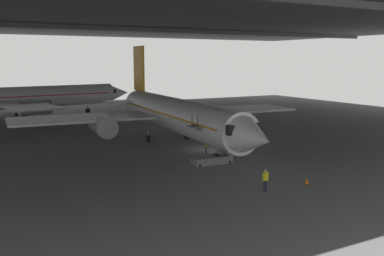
{
  "coord_description": "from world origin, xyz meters",
  "views": [
    {
      "loc": [
        -23.02,
        -39.9,
        9.77
      ],
      "look_at": [
        -1.55,
        -0.23,
        2.59
      ],
      "focal_mm": 40.22,
      "sensor_mm": 36.0,
      "label": 1
    }
  ],
  "objects_px": {
    "crew_worker_near_nose": "(265,179)",
    "crew_worker_by_stairs": "(206,145)",
    "traffic_cone_orange": "(307,181)",
    "airplane_main": "(175,114)",
    "boarding_stairs": "(211,156)",
    "airplane_distant": "(32,97)"
  },
  "relations": [
    {
      "from": "traffic_cone_orange",
      "to": "airplane_main",
      "type": "bearing_deg",
      "value": 95.42
    },
    {
      "from": "airplane_main",
      "to": "traffic_cone_orange",
      "type": "distance_m",
      "value": 20.22
    },
    {
      "from": "boarding_stairs",
      "to": "airplane_distant",
      "type": "xyz_separation_m",
      "value": [
        -9.63,
        43.56,
        2.69
      ]
    },
    {
      "from": "traffic_cone_orange",
      "to": "crew_worker_by_stairs",
      "type": "bearing_deg",
      "value": 95.9
    },
    {
      "from": "crew_worker_by_stairs",
      "to": "airplane_main",
      "type": "bearing_deg",
      "value": 94.44
    },
    {
      "from": "boarding_stairs",
      "to": "airplane_distant",
      "type": "bearing_deg",
      "value": 102.47
    },
    {
      "from": "crew_worker_by_stairs",
      "to": "traffic_cone_orange",
      "type": "height_order",
      "value": "crew_worker_by_stairs"
    },
    {
      "from": "crew_worker_near_nose",
      "to": "crew_worker_by_stairs",
      "type": "distance_m",
      "value": 13.5
    },
    {
      "from": "airplane_main",
      "to": "boarding_stairs",
      "type": "relative_size",
      "value": 7.96
    },
    {
      "from": "boarding_stairs",
      "to": "traffic_cone_orange",
      "type": "distance_m",
      "value": 10.08
    },
    {
      "from": "boarding_stairs",
      "to": "crew_worker_near_nose",
      "type": "height_order",
      "value": "boarding_stairs"
    },
    {
      "from": "airplane_main",
      "to": "boarding_stairs",
      "type": "xyz_separation_m",
      "value": [
        -1.22,
        -10.3,
        -2.75
      ]
    },
    {
      "from": "traffic_cone_orange",
      "to": "airplane_distant",
      "type": "bearing_deg",
      "value": 103.49
    },
    {
      "from": "airplane_distant",
      "to": "traffic_cone_orange",
      "type": "bearing_deg",
      "value": -76.51
    },
    {
      "from": "boarding_stairs",
      "to": "crew_worker_by_stairs",
      "type": "distance_m",
      "value": 4.22
    },
    {
      "from": "boarding_stairs",
      "to": "traffic_cone_orange",
      "type": "height_order",
      "value": "boarding_stairs"
    },
    {
      "from": "crew_worker_near_nose",
      "to": "airplane_distant",
      "type": "bearing_deg",
      "value": 99.39
    },
    {
      "from": "airplane_distant",
      "to": "crew_worker_near_nose",
      "type": "bearing_deg",
      "value": -80.61
    },
    {
      "from": "crew_worker_by_stairs",
      "to": "airplane_distant",
      "type": "height_order",
      "value": "airplane_distant"
    },
    {
      "from": "crew_worker_near_nose",
      "to": "traffic_cone_orange",
      "type": "distance_m",
      "value": 4.05
    },
    {
      "from": "boarding_stairs",
      "to": "crew_worker_by_stairs",
      "type": "xyz_separation_m",
      "value": [
        1.73,
        3.85,
        0.2
      ]
    },
    {
      "from": "crew_worker_by_stairs",
      "to": "boarding_stairs",
      "type": "bearing_deg",
      "value": -114.16
    }
  ]
}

